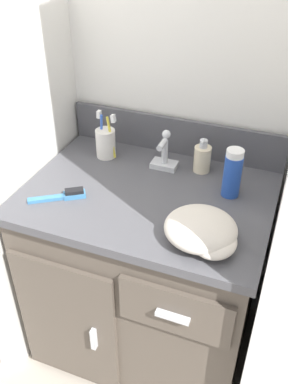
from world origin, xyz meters
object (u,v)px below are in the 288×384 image
shaving_cream_can (232,173)px  hairbrush (65,195)px  toothbrush_cup (106,142)px  soap_dispenser (202,158)px  hand_towel (204,231)px

shaving_cream_can → hairbrush: size_ratio=0.98×
toothbrush_cup → soap_dispenser: 0.35m
shaving_cream_can → soap_dispenser: bearing=138.6°
toothbrush_cup → hairbrush: bearing=-91.3°
soap_dispenser → hand_towel: size_ratio=0.60×
shaving_cream_can → hand_towel: size_ratio=0.78×
soap_dispenser → shaving_cream_can: 0.17m
hairbrush → hand_towel: (0.46, -0.04, 0.03)m
toothbrush_cup → hairbrush: (-0.01, -0.29, -0.05)m
hairbrush → soap_dispenser: bearing=8.0°
hand_towel → soap_dispenser: bearing=105.7°
shaving_cream_can → hairbrush: shaving_cream_can is taller
toothbrush_cup → hairbrush: 0.29m
soap_dispenser → shaving_cream_can: size_ratio=0.76×
shaving_cream_can → toothbrush_cup: bearing=170.7°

